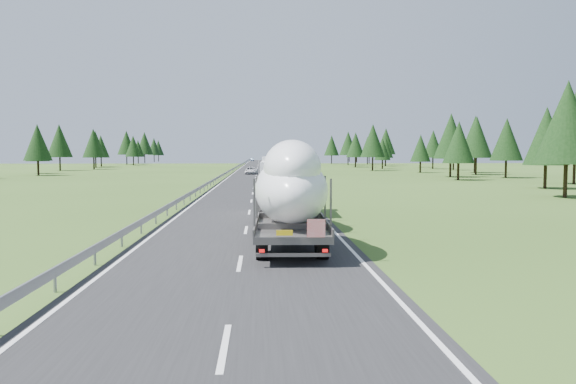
{
  "coord_description": "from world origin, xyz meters",
  "views": [
    {
      "loc": [
        0.77,
        -20.64,
        4.11
      ],
      "look_at": [
        2.16,
        7.54,
        2.14
      ],
      "focal_mm": 35.0,
      "sensor_mm": 36.0,
      "label": 1
    }
  ],
  "objects_px": {
    "highway_sign": "(296,166)",
    "distant_car_blue": "(252,160)",
    "boat_truck": "(287,186)",
    "distant_car_dark": "(267,163)",
    "distant_van": "(251,171)"
  },
  "relations": [
    {
      "from": "boat_truck",
      "to": "distant_car_dark",
      "type": "distance_m",
      "value": 163.55
    },
    {
      "from": "highway_sign",
      "to": "distant_car_blue",
      "type": "xyz_separation_m",
      "value": [
        -10.49,
        180.27,
        -1.02
      ]
    },
    {
      "from": "highway_sign",
      "to": "distant_car_blue",
      "type": "relative_size",
      "value": 0.54
    },
    {
      "from": "highway_sign",
      "to": "distant_van",
      "type": "distance_m",
      "value": 10.98
    },
    {
      "from": "distant_van",
      "to": "distant_car_blue",
      "type": "relative_size",
      "value": 1.07
    },
    {
      "from": "distant_van",
      "to": "distant_car_dark",
      "type": "height_order",
      "value": "distant_car_dark"
    },
    {
      "from": "highway_sign",
      "to": "distant_car_dark",
      "type": "distance_m",
      "value": 91.89
    },
    {
      "from": "distant_van",
      "to": "distant_car_blue",
      "type": "distance_m",
      "value": 173.05
    },
    {
      "from": "highway_sign",
      "to": "boat_truck",
      "type": "distance_m",
      "value": 71.92
    },
    {
      "from": "boat_truck",
      "to": "distant_car_blue",
      "type": "height_order",
      "value": "boat_truck"
    },
    {
      "from": "highway_sign",
      "to": "distant_car_blue",
      "type": "bearing_deg",
      "value": 93.33
    },
    {
      "from": "distant_van",
      "to": "distant_car_dark",
      "type": "distance_m",
      "value": 84.65
    },
    {
      "from": "highway_sign",
      "to": "distant_car_dark",
      "type": "height_order",
      "value": "highway_sign"
    },
    {
      "from": "highway_sign",
      "to": "distant_car_blue",
      "type": "height_order",
      "value": "highway_sign"
    },
    {
      "from": "boat_truck",
      "to": "distant_van",
      "type": "xyz_separation_m",
      "value": [
        -3.15,
        78.98,
        -1.72
      ]
    }
  ]
}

